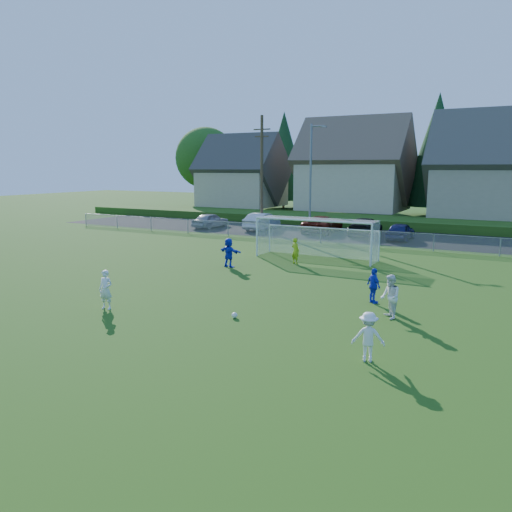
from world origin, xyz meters
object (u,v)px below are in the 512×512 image
object	(u,v)px
player_white_b	(390,297)
player_blue_b	(229,253)
soccer_goal	(317,232)
car_c	(323,224)
player_white_c	(368,337)
car_e	(401,231)
goalkeeper	(295,251)
player_white_a	(106,290)
car_d	(365,227)
car_a	(211,220)
player_blue_a	(374,286)
soccer_ball	(234,315)
car_b	(262,221)

from	to	relation	value
player_white_b	player_blue_b	bearing A→B (deg)	-150.48
soccer_goal	car_c	bearing A→B (deg)	108.82
player_white_c	car_e	distance (m)	25.65
goalkeeper	car_e	bearing A→B (deg)	-83.16
player_white_a	player_white_b	size ratio (longest dim) A/B	0.95
car_c	car_d	world-z (taller)	car_d
player_white_a	car_c	size ratio (longest dim) A/B	0.30
car_d	player_white_a	bearing A→B (deg)	80.08
soccer_goal	player_white_a	bearing A→B (deg)	-102.86
car_a	car_d	xyz separation A→B (m)	(14.26, 1.20, 0.05)
player_blue_a	soccer_ball	bearing A→B (deg)	90.47
soccer_ball	car_d	bearing A→B (deg)	94.66
player_white_c	car_b	bearing A→B (deg)	-72.36
player_white_c	car_d	distance (m)	27.41
car_b	player_white_a	bearing A→B (deg)	103.01
player_white_c	car_d	bearing A→B (deg)	-89.34
car_b	car_e	distance (m)	12.47
goalkeeper	soccer_goal	distance (m)	2.51
soccer_ball	car_a	bearing A→B (deg)	124.85
player_white_c	player_blue_a	size ratio (longest dim) A/B	1.00
car_b	soccer_goal	bearing A→B (deg)	130.05
player_blue_b	car_e	distance (m)	16.46
car_a	car_c	bearing A→B (deg)	-166.10
player_white_b	soccer_goal	xyz separation A→B (m)	(-6.93, 10.50, 0.80)
car_a	soccer_goal	xyz separation A→B (m)	(14.45, -10.17, 0.94)
player_blue_b	car_d	bearing A→B (deg)	-87.89
player_blue_a	soccer_goal	xyz separation A→B (m)	(-5.83, 8.66, 0.89)
player_white_a	car_a	distance (m)	27.07
car_b	car_e	xyz separation A→B (m)	(12.44, -0.79, -0.08)
player_white_a	goalkeeper	xyz separation A→B (m)	(2.86, 12.18, -0.02)
player_white_a	soccer_goal	world-z (taller)	soccer_goal
car_a	car_b	bearing A→B (deg)	-163.94
soccer_ball	soccer_goal	xyz separation A→B (m)	(-1.81, 13.18, 1.52)
player_white_b	player_blue_a	size ratio (longest dim) A/B	1.13
goalkeeper	car_b	xyz separation A→B (m)	(-9.09, 13.39, -0.01)
player_white_c	goalkeeper	distance (m)	14.87
car_e	soccer_goal	xyz separation A→B (m)	(-2.90, -10.29, 0.95)
player_white_b	car_a	bearing A→B (deg)	-166.12
car_b	car_e	bearing A→B (deg)	175.68
player_blue_b	car_a	bearing A→B (deg)	-40.54
player_white_b	player_white_c	bearing A→B (deg)	-26.72
car_a	soccer_goal	world-z (taller)	soccer_goal
goalkeeper	car_a	size ratio (longest dim) A/B	0.38
car_b	car_c	distance (m)	5.59
soccer_ball	player_white_b	distance (m)	5.82
player_white_b	car_d	distance (m)	23.00
car_c	soccer_goal	distance (m)	12.39
player_white_a	player_white_b	world-z (taller)	player_white_b
player_white_b	soccer_goal	world-z (taller)	soccer_goal
player_white_a	soccer_goal	xyz separation A→B (m)	(3.31, 14.50, 0.84)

